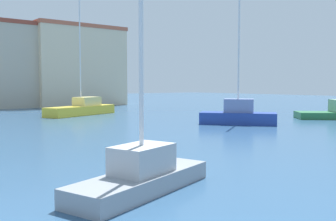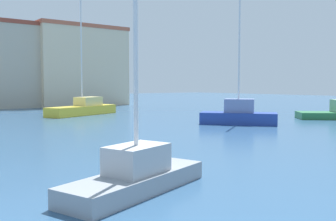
# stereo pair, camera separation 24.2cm
# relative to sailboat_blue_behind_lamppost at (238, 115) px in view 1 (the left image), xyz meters

# --- Properties ---
(water) EXTENTS (160.00, 160.00, 0.00)m
(water) POSITION_rel_sailboat_blue_behind_lamppost_xyz_m (-8.11, 4.23, -0.68)
(water) COLOR #2D5175
(water) RESTS_ON ground
(sailboat_blue_behind_lamppost) EXTENTS (4.80, 5.40, 9.04)m
(sailboat_blue_behind_lamppost) POSITION_rel_sailboat_blue_behind_lamppost_xyz_m (0.00, 0.00, 0.00)
(sailboat_blue_behind_lamppost) COLOR #233D93
(sailboat_blue_behind_lamppost) RESTS_ON water
(sailboat_grey_mid_harbor) EXTENTS (4.92, 2.81, 6.31)m
(sailboat_grey_mid_harbor) POSITION_rel_sailboat_blue_behind_lamppost_xyz_m (-15.42, -10.15, -0.19)
(sailboat_grey_mid_harbor) COLOR gray
(sailboat_grey_mid_harbor) RESTS_ON water
(sailboat_yellow_distant_north) EXTENTS (7.84, 4.70, 10.82)m
(sailboat_yellow_distant_north) POSITION_rel_sailboat_blue_behind_lamppost_xyz_m (-5.19, 14.73, -0.04)
(sailboat_yellow_distant_north) COLOR gold
(sailboat_yellow_distant_north) RESTS_ON water
(waterfront_apartments) EXTENTS (8.17, 6.54, 10.54)m
(waterfront_apartments) POSITION_rel_sailboat_blue_behind_lamppost_xyz_m (-8.07, 31.36, 4.60)
(waterfront_apartments) COLOR #B2A893
(waterfront_apartments) RESTS_ON ground
(harbor_office) EXTENTS (12.42, 7.85, 10.81)m
(harbor_office) POSITION_rel_sailboat_blue_behind_lamppost_xyz_m (1.69, 31.17, 4.74)
(harbor_office) COLOR beige
(harbor_office) RESTS_ON ground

